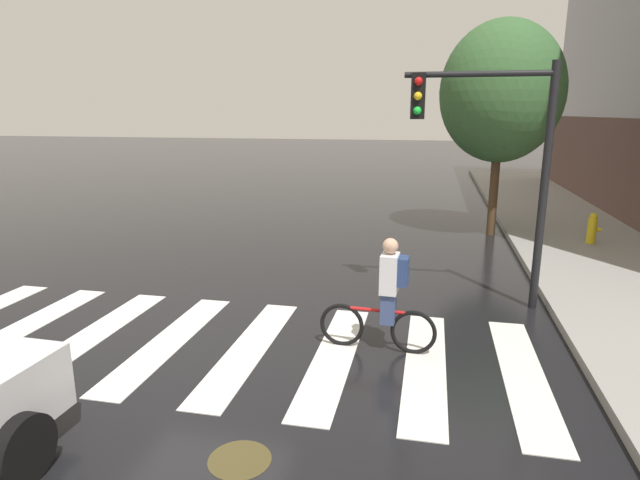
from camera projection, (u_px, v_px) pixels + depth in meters
ground_plane at (194, 343)px, 7.92m from camera, size 120.00×120.00×0.00m
crosswalk_stripes at (209, 344)px, 7.87m from camera, size 9.47×3.53×0.01m
manhole_cover at (240, 460)px, 5.26m from camera, size 0.64×0.64×0.01m
cyclist at (387, 296)px, 7.48m from camera, size 1.71×0.37×1.69m
traffic_light_near at (496, 144)px, 8.86m from camera, size 2.47×0.28×4.20m
fire_hydrant at (592, 228)px, 13.25m from camera, size 0.33×0.22×0.78m
street_tree_near at (501, 92)px, 14.02m from camera, size 3.25×3.25×5.77m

